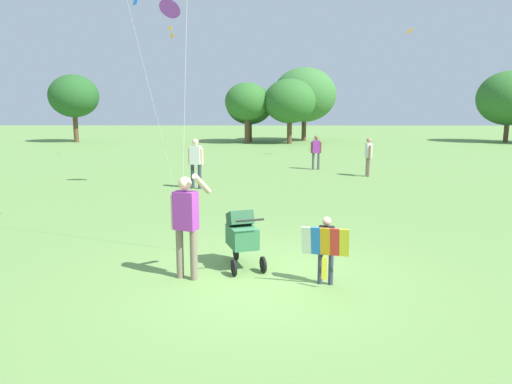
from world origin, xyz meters
The scene contains 9 objects.
ground_plane centered at (0.00, 0.00, 0.00)m, with size 120.00×120.00×0.00m, color #668E47.
treeline_distant centered at (7.24, 29.48, 3.42)m, with size 40.09×7.36×5.79m.
child_with_butterfly_kite centered at (1.05, -0.26, 0.67)m, with size 0.75×0.44×1.11m.
person_adult_flyer centered at (-1.20, 0.00, 1.03)m, with size 0.66×0.51×1.78m.
stroller centered at (-0.32, 0.60, 0.61)m, with size 0.75×1.12×1.03m.
kite_orange_delta centered at (-2.85, 8.09, 5.72)m, with size 1.15×2.58×6.05m.
person_red_shirt centered at (4.28, 11.64, 0.91)m, with size 0.24×0.50×1.55m.
person_sitting_far centered at (-2.23, 8.70, 1.01)m, with size 0.53×0.31×1.70m.
person_couple_left centered at (2.42, 13.70, 0.89)m, with size 0.48×0.23×1.51m.
Camera 1 is at (0.04, -7.59, 2.84)m, focal length 33.80 mm.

